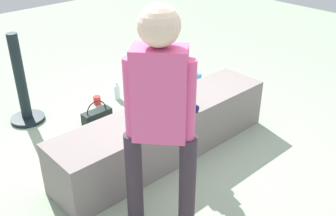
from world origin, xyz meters
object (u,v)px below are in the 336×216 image
object	(u,v)px
handbag_black_leather	(97,119)
cake_plate	(147,116)
adult_standing	(160,109)
water_bottle_far_side	(117,91)
handbag_brown_canvas	(69,157)
gift_bag	(191,88)
water_bottle_near_gift	(183,103)
party_cup_red	(97,100)
child_seated	(176,86)

from	to	relation	value
handbag_black_leather	cake_plate	bearing A→B (deg)	-91.10
adult_standing	water_bottle_far_side	bearing A→B (deg)	62.48
handbag_black_leather	handbag_brown_canvas	size ratio (longest dim) A/B	1.05
water_bottle_far_side	gift_bag	bearing A→B (deg)	-46.33
water_bottle_near_gift	handbag_brown_canvas	size ratio (longest dim) A/B	0.69
adult_standing	handbag_brown_canvas	world-z (taller)	adult_standing
party_cup_red	handbag_black_leather	bearing A→B (deg)	-122.80
water_bottle_near_gift	cake_plate	bearing A→B (deg)	-151.60
gift_bag	water_bottle_far_side	distance (m)	0.89
adult_standing	water_bottle_far_side	distance (m)	2.34
water_bottle_far_side	adult_standing	bearing A→B (deg)	-117.52
gift_bag	adult_standing	bearing A→B (deg)	-141.57
cake_plate	adult_standing	bearing A→B (deg)	-123.00
adult_standing	gift_bag	xyz separation A→B (m)	(1.61, 1.28, -0.83)
water_bottle_far_side	party_cup_red	world-z (taller)	water_bottle_far_side
child_seated	cake_plate	size ratio (longest dim) A/B	2.16
child_seated	party_cup_red	xyz separation A→B (m)	(-0.01, 1.32, -0.65)
gift_bag	water_bottle_far_side	size ratio (longest dim) A/B	1.75
child_seated	handbag_brown_canvas	xyz separation A→B (m)	(-0.87, 0.46, -0.58)
water_bottle_near_gift	water_bottle_far_side	xyz separation A→B (m)	(-0.38, 0.75, 0.00)
water_bottle_far_side	handbag_brown_canvas	size ratio (longest dim) A/B	0.70
party_cup_red	handbag_brown_canvas	xyz separation A→B (m)	(-0.87, -0.87, 0.06)
handbag_black_leather	child_seated	bearing A→B (deg)	-70.24
water_bottle_far_side	handbag_brown_canvas	distance (m)	1.39
gift_bag	handbag_black_leather	bearing A→B (deg)	169.30
cake_plate	handbag_brown_canvas	world-z (taller)	cake_plate
child_seated	handbag_brown_canvas	distance (m)	1.15
gift_bag	party_cup_red	world-z (taller)	gift_bag
cake_plate	gift_bag	world-z (taller)	cake_plate
cake_plate	handbag_black_leather	size ratio (longest dim) A/B	0.70
child_seated	gift_bag	world-z (taller)	child_seated
gift_bag	party_cup_red	size ratio (longest dim) A/B	3.86
cake_plate	party_cup_red	world-z (taller)	cake_plate
handbag_brown_canvas	child_seated	bearing A→B (deg)	-27.57
water_bottle_near_gift	handbag_brown_canvas	xyz separation A→B (m)	(-1.50, -0.07, 0.02)
adult_standing	water_bottle_near_gift	size ratio (longest dim) A/B	7.85
cake_plate	water_bottle_near_gift	distance (m)	1.15
child_seated	handbag_black_leather	xyz separation A→B (m)	(-0.31, 0.86, -0.58)
handbag_brown_canvas	cake_plate	bearing A→B (deg)	-39.00
handbag_brown_canvas	gift_bag	bearing A→B (deg)	5.88
child_seated	handbag_black_leather	bearing A→B (deg)	109.76
water_bottle_near_gift	water_bottle_far_side	size ratio (longest dim) A/B	0.98
handbag_brown_canvas	party_cup_red	bearing A→B (deg)	44.98
party_cup_red	water_bottle_near_gift	bearing A→B (deg)	-51.67
gift_bag	water_bottle_near_gift	size ratio (longest dim) A/B	1.79
adult_standing	cake_plate	xyz separation A→B (m)	(0.42, 0.65, -0.49)
cake_plate	party_cup_red	size ratio (longest dim) A/B	2.30
adult_standing	party_cup_red	size ratio (longest dim) A/B	16.98
party_cup_red	handbag_brown_canvas	distance (m)	1.23
adult_standing	handbag_brown_canvas	size ratio (longest dim) A/B	5.38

